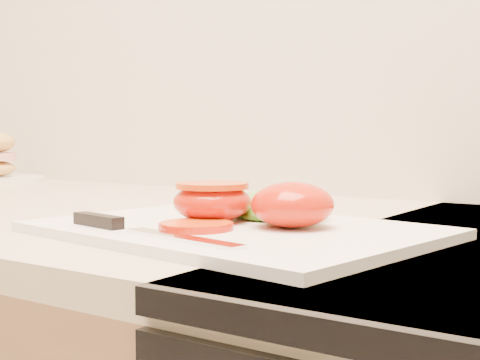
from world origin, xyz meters
The scene contains 6 objects.
cutting_board centered at (0.10, 1.56, 0.94)m, with size 0.38×0.28×0.01m, color white.
tomato_half_dome centered at (0.15, 1.58, 0.96)m, with size 0.08×0.08×0.05m, color red.
tomato_half_cut centered at (0.06, 1.57, 0.96)m, with size 0.08×0.08×0.04m.
tomato_slice_0 centered at (0.08, 1.52, 0.94)m, with size 0.07×0.07×0.01m, color #DF4710.
lettuce_leaf_0 centered at (0.09, 1.64, 0.95)m, with size 0.14×0.10×0.03m, color #64B830.
knife centered at (0.04, 1.47, 0.94)m, with size 0.23×0.05×0.01m.
Camera 1 is at (0.48, 1.01, 1.03)m, focal length 50.00 mm.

